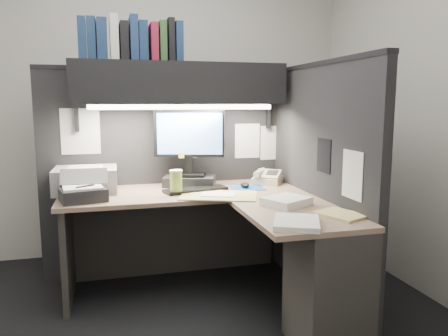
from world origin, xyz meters
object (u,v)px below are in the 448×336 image
(desk, at_px, (249,250))
(coffee_cup, at_px, (176,183))
(telephone, at_px, (267,178))
(printer, at_px, (86,180))
(notebook_stack, at_px, (83,195))
(monitor, at_px, (189,156))
(keyboard, at_px, (196,190))
(overhead_shelf, at_px, (180,84))

(desk, height_order, coffee_cup, coffee_cup)
(telephone, bearing_deg, printer, -147.18)
(printer, bearing_deg, notebook_stack, -89.83)
(printer, height_order, notebook_stack, printer)
(coffee_cup, relative_size, printer, 0.37)
(telephone, bearing_deg, monitor, -151.56)
(printer, bearing_deg, desk, -34.57)
(keyboard, distance_m, coffee_cup, 0.18)
(overhead_shelf, relative_size, telephone, 7.13)
(overhead_shelf, xyz_separation_m, notebook_stack, (-0.70, -0.35, -0.73))
(overhead_shelf, bearing_deg, notebook_stack, -153.55)
(overhead_shelf, distance_m, monitor, 0.55)
(monitor, relative_size, coffee_cup, 3.60)
(coffee_cup, xyz_separation_m, notebook_stack, (-0.61, -0.05, -0.04))
(printer, bearing_deg, keyboard, -12.84)
(telephone, distance_m, notebook_stack, 1.40)
(keyboard, xyz_separation_m, printer, (-0.76, 0.19, 0.08))
(desk, bearing_deg, overhead_shelf, 111.79)
(printer, bearing_deg, telephone, -0.56)
(keyboard, height_order, telephone, telephone)
(desk, relative_size, overhead_shelf, 1.10)
(telephone, bearing_deg, keyboard, -131.65)
(keyboard, height_order, coffee_cup, coffee_cup)
(keyboard, height_order, printer, printer)
(notebook_stack, bearing_deg, printer, 89.01)
(desk, distance_m, notebook_stack, 1.13)
(notebook_stack, bearing_deg, telephone, 11.13)
(coffee_cup, height_order, printer, printer)
(desk, height_order, monitor, monitor)
(overhead_shelf, xyz_separation_m, keyboard, (0.07, -0.23, -0.76))
(monitor, xyz_separation_m, notebook_stack, (-0.76, -0.33, -0.19))
(telephone, xyz_separation_m, coffee_cup, (-0.75, -0.22, 0.04))
(monitor, xyz_separation_m, printer, (-0.76, -0.02, -0.14))
(overhead_shelf, height_order, printer, overhead_shelf)
(keyboard, bearing_deg, desk, -79.58)
(desk, bearing_deg, telephone, 61.24)
(monitor, distance_m, printer, 0.77)
(monitor, height_order, notebook_stack, monitor)
(monitor, relative_size, telephone, 2.65)
(monitor, bearing_deg, printer, -160.21)
(overhead_shelf, height_order, keyboard, overhead_shelf)
(keyboard, relative_size, coffee_cup, 2.86)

